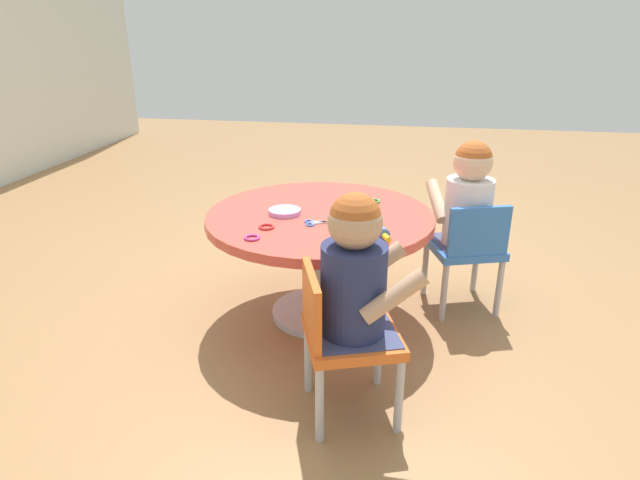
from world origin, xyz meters
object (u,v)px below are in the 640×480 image
craft_table (320,236)px  seated_child_left (355,271)px  child_chair_right (467,248)px  craft_scissors (316,223)px  child_chair_left (342,335)px  seated_child_right (469,198)px  rolling_pin (377,229)px

craft_table → seated_child_left: 0.68m
child_chair_right → craft_scissors: 0.74m
seated_child_left → child_chair_left: bearing=108.9°
child_chair_left → seated_child_right: (0.86, -0.45, 0.23)m
child_chair_left → craft_table: bearing=16.0°
child_chair_left → seated_child_right: seated_child_right is taller
seated_child_right → craft_scissors: size_ratio=3.59×
seated_child_right → craft_scissors: 0.72m
child_chair_left → craft_scissors: size_ratio=3.77×
child_chair_right → seated_child_right: seated_child_right is taller
child_chair_right → seated_child_right: size_ratio=1.05×
craft_table → seated_child_left: seated_child_left is taller
seated_child_right → rolling_pin: size_ratio=2.37×
seated_child_left → seated_child_right: bearing=-26.0°
seated_child_right → craft_scissors: bearing=118.4°
child_chair_left → rolling_pin: (0.43, -0.07, 0.22)m
rolling_pin → seated_child_left: bearing=174.9°
child_chair_left → craft_scissors: 0.58m
child_chair_left → seated_child_left: bearing=-71.1°
rolling_pin → craft_table: bearing=50.1°
rolling_pin → craft_scissors: (0.09, 0.25, -0.02)m
seated_child_right → seated_child_left: bearing=154.0°
craft_table → craft_scissors: bearing=-177.6°
seated_child_left → seated_child_right: same height
child_chair_right → rolling_pin: rolling_pin is taller
craft_scissors → craft_table: bearing=2.4°
seated_child_left → rolling_pin: (0.42, -0.04, -0.01)m
seated_child_right → craft_table: bearing=108.6°
craft_table → child_chair_left: child_chair_left is taller
seated_child_left → craft_scissors: size_ratio=3.59×
craft_table → rolling_pin: size_ratio=4.54×
child_chair_right → seated_child_right: bearing=18.2°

